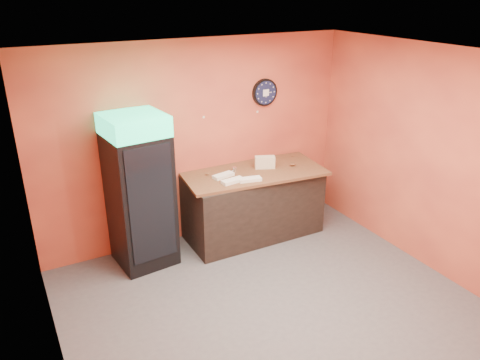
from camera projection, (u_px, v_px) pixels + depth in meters
floor at (272, 306)px, 5.39m from camera, size 4.50×4.50×0.00m
back_wall at (198, 143)px, 6.46m from camera, size 4.50×0.02×2.80m
left_wall at (45, 250)px, 3.86m from camera, size 0.02×4.00×2.80m
right_wall at (428, 160)px, 5.83m from camera, size 0.02×4.00×2.80m
ceiling at (280, 58)px, 4.30m from camera, size 4.50×4.00×0.02m
beverage_cooler at (141, 195)px, 5.88m from camera, size 0.77×0.78×2.00m
prep_counter at (253, 204)px, 6.76m from camera, size 1.93×0.87×0.96m
wall_clock at (265, 92)px, 6.67m from camera, size 0.39×0.06×0.39m
wall_phone at (167, 145)px, 6.19m from camera, size 0.12×0.11×0.22m
butcher_paper at (253, 172)px, 6.56m from camera, size 2.07×1.14×0.04m
sub_roll_stack at (265, 162)px, 6.62m from camera, size 0.30×0.20×0.18m
wrapped_sandwich_left at (233, 181)px, 6.17m from camera, size 0.32×0.16×0.04m
wrapped_sandwich_mid at (250, 179)px, 6.22m from camera, size 0.32×0.18×0.04m
wrapped_sandwich_right at (223, 176)px, 6.35m from camera, size 0.32×0.18×0.04m
kitchen_tool at (234, 170)px, 6.52m from camera, size 0.07×0.07×0.07m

